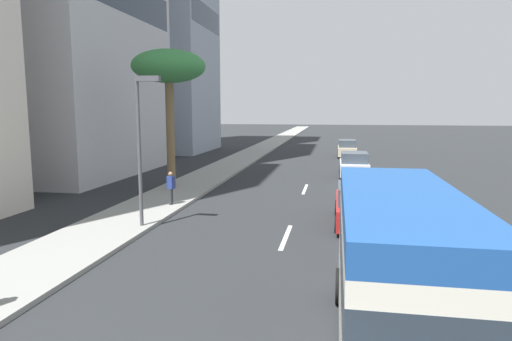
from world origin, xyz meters
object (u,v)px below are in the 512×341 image
car_third (358,206)px  minibus_second (398,265)px  car_lead (354,165)px  palm_tree (169,69)px  pedestrian_mid_block (171,187)px  street_lamp (142,132)px  car_fourth (347,149)px

car_third → minibus_second: bearing=-178.2°
car_lead → minibus_second: bearing=179.9°
minibus_second → palm_tree: palm_tree is taller
pedestrian_mid_block → car_lead: bearing=-108.1°
minibus_second → street_lamp: size_ratio=1.19×
minibus_second → car_lead: bearing=-0.1°
car_lead → car_fourth: (12.68, 0.20, -0.01)m
car_third → street_lamp: 8.92m
minibus_second → pedestrian_mid_block: size_ratio=4.37×
pedestrian_mid_block → palm_tree: size_ratio=0.20×
car_lead → car_third: bearing=178.6°
minibus_second → street_lamp: (7.36, 8.40, 2.06)m
car_fourth → pedestrian_mid_block: size_ratio=2.71×
minibus_second → palm_tree: 19.45m
car_lead → street_lamp: street_lamp is taller
car_lead → pedestrian_mid_block: pedestrian_mid_block is taller
pedestrian_mid_block → palm_tree: (4.40, 1.64, 5.80)m
minibus_second → street_lamp: bearing=48.8°
car_third → palm_tree: palm_tree is taller
car_third → pedestrian_mid_block: 8.64m
palm_tree → street_lamp: bearing=-166.1°
minibus_second → palm_tree: (15.60, 10.43, 5.10)m
minibus_second → car_third: bearing=1.8°
pedestrian_mid_block → street_lamp: street_lamp is taller
palm_tree → street_lamp: (-8.24, -2.04, -3.04)m
minibus_second → pedestrian_mid_block: (11.20, 8.79, -0.71)m
car_fourth → car_lead: bearing=-179.1°
car_fourth → palm_tree: (-19.85, 10.26, 6.01)m
minibus_second → car_fourth: 35.46m
car_third → car_fourth: (25.84, -0.13, 0.02)m
car_fourth → pedestrian_mid_block: bearing=160.4°
minibus_second → car_third: minibus_second is taller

